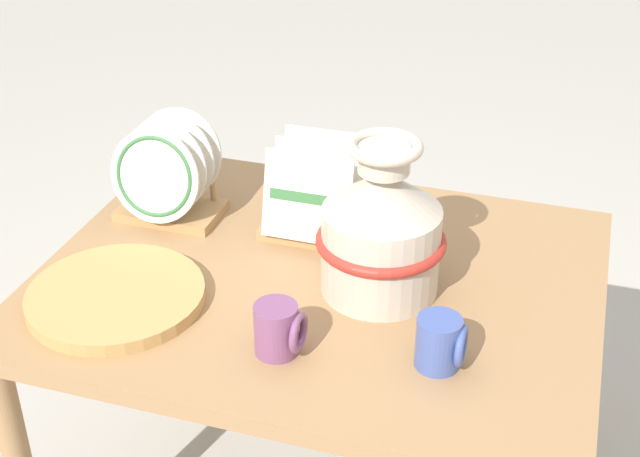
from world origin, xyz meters
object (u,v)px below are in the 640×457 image
dish_rack_square_plates (316,206)px  mug_cobalt_glaze (441,343)px  ceramic_vase (381,229)px  wicker_charger_stack (116,296)px  dish_rack_round_plates (167,181)px  mug_plum_glaze (280,330)px

dish_rack_square_plates → mug_cobalt_glaze: dish_rack_square_plates is taller
ceramic_vase → mug_cobalt_glaze: (0.16, -0.20, -0.09)m
wicker_charger_stack → dish_rack_round_plates: bearing=97.9°
mug_plum_glaze → dish_rack_round_plates: bearing=136.3°
dish_rack_round_plates → mug_plum_glaze: (0.40, -0.39, -0.04)m
dish_rack_square_plates → mug_cobalt_glaze: size_ratio=2.33×
ceramic_vase → mug_cobalt_glaze: size_ratio=3.29×
ceramic_vase → dish_rack_square_plates: ceramic_vase is taller
dish_rack_round_plates → mug_cobalt_glaze: 0.76m
mug_plum_glaze → ceramic_vase: bearing=64.3°
dish_rack_round_plates → mug_plum_glaze: size_ratio=2.34×
ceramic_vase → wicker_charger_stack: bearing=-157.3°
mug_plum_glaze → mug_cobalt_glaze: 0.28m
ceramic_vase → mug_plum_glaze: bearing=-115.7°
dish_rack_square_plates → wicker_charger_stack: bearing=-128.4°
ceramic_vase → wicker_charger_stack: ceramic_vase is taller
dish_rack_round_plates → mug_cobalt_glaze: dish_rack_round_plates is taller
wicker_charger_stack → mug_cobalt_glaze: size_ratio=3.53×
dish_rack_round_plates → wicker_charger_stack: 0.35m
dish_rack_round_plates → dish_rack_square_plates: bearing=5.3°
dish_rack_square_plates → mug_cobalt_glaze: 0.51m
dish_rack_square_plates → ceramic_vase: bearing=-42.1°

